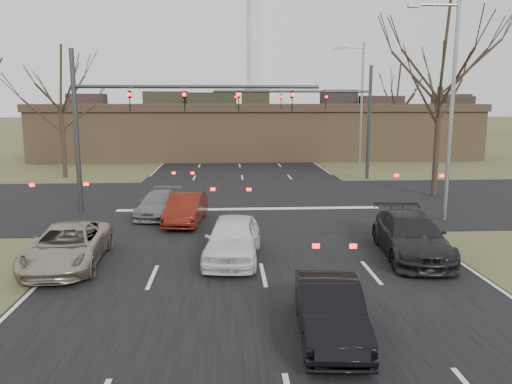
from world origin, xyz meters
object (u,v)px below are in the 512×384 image
car_white_sedan (233,238)px  car_black_hatch (330,310)px  car_red_ahead (186,209)px  streetlight_right_far (359,101)px  building (258,131)px  mast_arm_far (330,109)px  car_silver_suv (68,246)px  car_grey_ahead (159,204)px  mast_arm_near (143,110)px  streetlight_right_near (448,99)px  car_charcoal_sedan (411,236)px

car_white_sedan → car_black_hatch: car_white_sedan is taller
car_white_sedan → car_red_ahead: 5.87m
streetlight_right_far → car_white_sedan: bearing=-114.7°
building → mast_arm_far: size_ratio=3.81×
car_silver_suv → car_white_sedan: 5.57m
streetlight_right_far → car_grey_ahead: (-13.75, -15.22, -4.99)m
car_white_sedan → car_red_ahead: size_ratio=1.09×
streetlight_right_far → mast_arm_near: bearing=-136.1°
building → car_red_ahead: (-5.00, -27.79, -1.99)m
streetlight_right_far → car_red_ahead: bearing=-126.3°
car_silver_suv → car_black_hatch: (7.74, -5.68, -0.02)m
streetlight_right_near → car_black_hatch: 14.47m
building → mast_arm_near: (-7.23, -25.00, 2.41)m
mast_arm_near → car_white_sedan: bearing=-62.7°
car_silver_suv → streetlight_right_far: bearing=52.3°
mast_arm_near → car_red_ahead: 5.67m
car_silver_suv → car_charcoal_sedan: (11.92, 0.32, 0.07)m
car_silver_suv → car_charcoal_sedan: size_ratio=0.95×
streetlight_right_far → car_silver_suv: (-15.82, -22.62, -4.90)m
streetlight_right_far → car_charcoal_sedan: (-3.90, -22.31, -4.83)m
mast_arm_near → streetlight_right_near: bearing=-12.1°
streetlight_right_far → car_grey_ahead: streetlight_right_far is taller
car_grey_ahead → streetlight_right_near: bearing=-0.7°
mast_arm_far → car_white_sedan: (-7.13, -18.29, -4.25)m
car_silver_suv → car_white_sedan: (5.56, 0.33, 0.08)m
streetlight_right_near → streetlight_right_far: size_ratio=1.00×
building → car_grey_ahead: (-6.43, -26.22, -2.07)m
building → streetlight_right_far: streetlight_right_far is taller
car_red_ahead → car_charcoal_sedan: bearing=-27.3°
car_charcoal_sedan → car_silver_suv: bearing=-172.4°
mast_arm_far → streetlight_right_far: streetlight_right_far is taller
mast_arm_far → car_charcoal_sedan: bearing=-92.4°
streetlight_right_far → car_black_hatch: (-8.08, -28.31, -4.92)m
streetlight_right_far → car_grey_ahead: 21.11m
car_charcoal_sedan → car_grey_ahead: size_ratio=1.25×
mast_arm_far → car_silver_suv: size_ratio=2.26×
car_red_ahead → car_black_hatch: bearing=-63.9°
mast_arm_far → car_red_ahead: size_ratio=2.71×
building → streetlight_right_near: (6.82, -28.00, 2.92)m
mast_arm_near → mast_arm_far: size_ratio=1.09×
mast_arm_far → car_red_ahead: bearing=-125.7°
streetlight_right_near → car_charcoal_sedan: size_ratio=1.93×
building → car_red_ahead: building is taller
building → streetlight_right_far: 13.53m
mast_arm_far → car_silver_suv: mast_arm_far is taller
car_black_hatch → streetlight_right_far: bearing=78.3°
streetlight_right_far → car_white_sedan: 25.01m
streetlight_right_far → car_black_hatch: 29.85m
mast_arm_near → car_black_hatch: 16.31m
mast_arm_near → car_black_hatch: bearing=-65.7°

